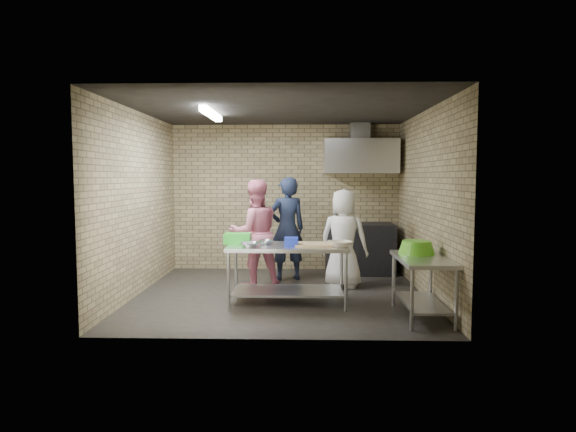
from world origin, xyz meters
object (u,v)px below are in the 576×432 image
(woman_white, at_px, (344,238))
(bottle_red, at_px, (362,161))
(blue_tub, at_px, (291,242))
(woman_pink, at_px, (255,233))
(prep_table, at_px, (288,274))
(man_navy, at_px, (287,229))
(bottle_green, at_px, (384,162))
(side_counter, at_px, (422,287))
(stove, at_px, (360,248))
(green_crate, at_px, (238,238))
(green_basin, at_px, (417,247))

(woman_white, bearing_deg, bottle_red, -89.83)
(blue_tub, xyz_separation_m, woman_pink, (-0.60, 1.18, -0.02))
(prep_table, height_order, bottle_red, bottle_red)
(prep_table, relative_size, man_navy, 0.94)
(prep_table, relative_size, blue_tub, 9.00)
(bottle_green, bearing_deg, man_navy, -154.55)
(blue_tub, height_order, bottle_green, bottle_green)
(prep_table, height_order, side_counter, prep_table)
(prep_table, bearing_deg, woman_pink, 117.20)
(prep_table, distance_m, stove, 2.49)
(bottle_green, xyz_separation_m, woman_pink, (-2.24, -1.33, -1.17))
(green_crate, xyz_separation_m, woman_white, (1.55, 0.93, -0.11))
(stove, bearing_deg, green_basin, -80.24)
(woman_white, bearing_deg, side_counter, 134.99)
(bottle_red, relative_size, man_navy, 0.10)
(green_crate, relative_size, blue_tub, 2.00)
(blue_tub, xyz_separation_m, green_basin, (1.61, -0.24, -0.04))
(side_counter, height_order, woman_white, woman_white)
(bottle_red, xyz_separation_m, woman_white, (-0.43, -1.35, -1.26))
(green_crate, distance_m, woman_pink, 0.97)
(prep_table, bearing_deg, bottle_green, 55.02)
(green_crate, relative_size, green_basin, 0.78)
(prep_table, distance_m, bottle_red, 3.17)
(bottle_red, bearing_deg, green_crate, -130.95)
(prep_table, distance_m, blue_tub, 0.48)
(green_crate, distance_m, man_navy, 1.59)
(side_counter, xyz_separation_m, stove, (-0.45, 2.75, 0.08))
(stove, xyz_separation_m, woman_pink, (-1.79, -1.09, 0.40))
(stove, relative_size, woman_pink, 0.71)
(blue_tub, distance_m, bottle_red, 3.02)
(blue_tub, relative_size, green_basin, 0.39)
(green_basin, bearing_deg, man_navy, 132.01)
(bottle_red, bearing_deg, bottle_green, 0.00)
(green_basin, xyz_separation_m, woman_pink, (-2.22, 1.41, 0.01))
(side_counter, relative_size, green_basin, 2.61)
(prep_table, bearing_deg, woman_white, 51.07)
(green_crate, bearing_deg, side_counter, -16.49)
(side_counter, height_order, blue_tub, blue_tub)
(blue_tub, xyz_separation_m, bottle_green, (1.63, 2.50, 1.14))
(stove, xyz_separation_m, woman_white, (-0.38, -1.11, 0.32))
(green_basin, relative_size, man_navy, 0.27)
(bottle_red, xyz_separation_m, bottle_green, (0.40, 0.00, -0.01))
(man_navy, distance_m, woman_white, 1.05)
(man_navy, bearing_deg, woman_pink, 25.37)
(green_crate, bearing_deg, man_navy, 66.24)
(green_basin, distance_m, woman_pink, 2.63)
(stove, bearing_deg, bottle_green, 28.07)
(green_basin, xyz_separation_m, woman_white, (-0.81, 1.39, -0.06))
(blue_tub, height_order, man_navy, man_navy)
(green_basin, bearing_deg, blue_tub, 171.70)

